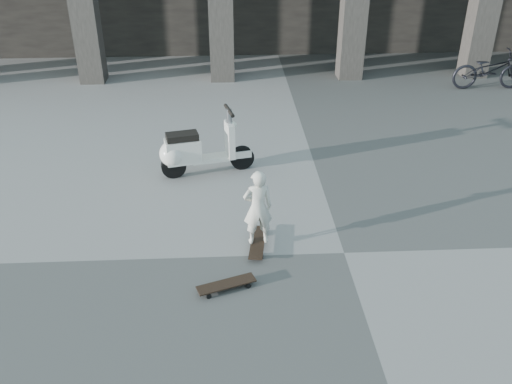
{
  "coord_description": "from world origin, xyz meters",
  "views": [
    {
      "loc": [
        -1.63,
        -6.41,
        4.63
      ],
      "look_at": [
        -1.25,
        0.73,
        0.65
      ],
      "focal_mm": 38.0,
      "sensor_mm": 36.0,
      "label": 1
    }
  ],
  "objects_px": {
    "skateboard_spare": "(226,285)",
    "bicycle": "(489,70)",
    "child": "(258,208)",
    "longboard": "(258,242)",
    "scooter": "(191,151)"
  },
  "relations": [
    {
      "from": "skateboard_spare",
      "to": "bicycle",
      "type": "xyz_separation_m",
      "value": [
        6.99,
        8.03,
        0.44
      ]
    },
    {
      "from": "skateboard_spare",
      "to": "child",
      "type": "height_order",
      "value": "child"
    },
    {
      "from": "longboard",
      "to": "skateboard_spare",
      "type": "height_order",
      "value": "skateboard_spare"
    },
    {
      "from": "longboard",
      "to": "bicycle",
      "type": "xyz_separation_m",
      "value": [
        6.52,
        7.07,
        0.44
      ]
    },
    {
      "from": "scooter",
      "to": "child",
      "type": "bearing_deg",
      "value": -78.68
    },
    {
      "from": "longboard",
      "to": "child",
      "type": "distance_m",
      "value": 0.6
    },
    {
      "from": "scooter",
      "to": "bicycle",
      "type": "xyz_separation_m",
      "value": [
        7.61,
        4.68,
        0.02
      ]
    },
    {
      "from": "scooter",
      "to": "skateboard_spare",
      "type": "bearing_deg",
      "value": -92.71
    },
    {
      "from": "longboard",
      "to": "skateboard_spare",
      "type": "xyz_separation_m",
      "value": [
        -0.47,
        -0.97,
        0.0
      ]
    },
    {
      "from": "child",
      "to": "scooter",
      "type": "bearing_deg",
      "value": -72.11
    },
    {
      "from": "longboard",
      "to": "child",
      "type": "relative_size",
      "value": 0.76
    },
    {
      "from": "skateboard_spare",
      "to": "bicycle",
      "type": "height_order",
      "value": "bicycle"
    },
    {
      "from": "longboard",
      "to": "scooter",
      "type": "distance_m",
      "value": 2.66
    },
    {
      "from": "longboard",
      "to": "bicycle",
      "type": "height_order",
      "value": "bicycle"
    },
    {
      "from": "longboard",
      "to": "skateboard_spare",
      "type": "bearing_deg",
      "value": 162.0
    }
  ]
}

